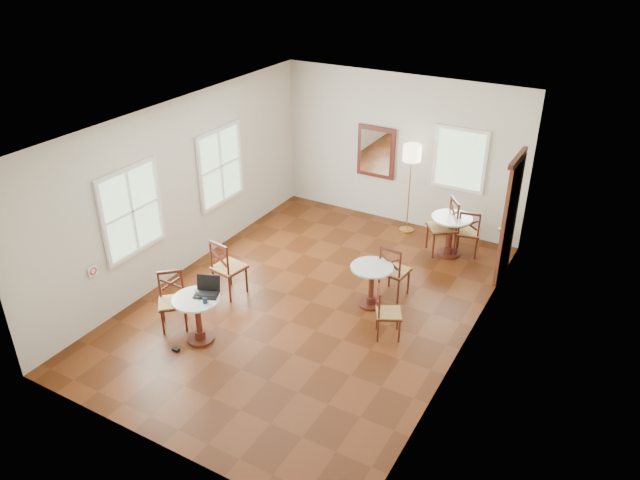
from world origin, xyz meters
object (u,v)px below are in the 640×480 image
Objects in this scene: navy_mug at (205,301)px; water_glass at (197,292)px; chair_mid_a at (394,271)px; cafe_table_back at (450,232)px; power_adapter at (176,350)px; chair_near_a at (228,267)px; chair_back_a at (468,232)px; chair_back_b at (443,227)px; cafe_table_near at (198,314)px; chair_mid_b at (387,313)px; floor_lamp at (412,159)px; mouse at (199,298)px; chair_near_b at (172,301)px; cafe_table_mid at (371,281)px; laptop at (207,289)px.

water_glass is at bearing 157.21° from navy_mug.
navy_mug is at bearing 59.60° from chair_mid_a.
cafe_table_back is 7.85× the size of water_glass.
chair_near_a is at bearing 98.44° from power_adapter.
chair_back_a is 5.61m from power_adapter.
cafe_table_near is at bearing -63.95° from chair_back_b.
navy_mug is 0.90m from power_adapter.
chair_near_a is 1.11× the size of chair_back_a.
floor_lamp reaches higher than chair_mid_b.
floor_lamp is at bearing -10.22° from chair_mid_b.
chair_near_a reaches higher than mouse.
cafe_table_back is 8.99× the size of mouse.
chair_mid_b is 8.39× the size of navy_mug.
chair_near_b is (-0.18, -1.13, -0.06)m from chair_near_a.
cafe_table_near is at bearing -118.65° from cafe_table_back.
laptop is at bearing -132.76° from cafe_table_mid.
mouse is (-1.24, -4.81, -0.76)m from floor_lamp.
chair_mid_b is at bearing -166.21° from chair_near_a.
water_glass is at bearing 77.14° from power_adapter.
cafe_table_back is at bearing -27.53° from chair_mid_b.
chair_near_a is 0.57× the size of floor_lamp.
cafe_table_back is 2.83m from chair_mid_b.
chair_near_a is 2.74m from chair_mid_b.
cafe_table_mid is 2.28m from chair_back_b.
cafe_table_mid is at bearing 58.46° from chair_back_a.
mouse reaches higher than cafe_table_near.
navy_mug reaches higher than cafe_table_mid.
floor_lamp is at bearing 74.57° from power_adapter.
navy_mug is (-1.10, -4.85, -0.74)m from floor_lamp.
chair_mid_b is 2.63m from navy_mug.
chair_near_b is 3.21m from chair_mid_b.
floor_lamp is 5.03m from navy_mug.
cafe_table_near is at bearing 56.54° from chair_mid_a.
chair_mid_b is at bearing -72.67° from floor_lamp.
power_adapter is at bearing 107.47° from chair_near_a.
chair_back_b reaches higher than mouse.
chair_back_b is at bearing 14.83° from chair_near_b.
cafe_table_mid is 2.72m from mouse.
cafe_table_mid is at bearing 47.46° from water_glass.
chair_back_b is 10.19× the size of power_adapter.
chair_mid_a is (1.99, 2.50, 0.02)m from cafe_table_near.
mouse is 0.83× the size of power_adapter.
cafe_table_mid is 2.66m from navy_mug.
water_glass is (-2.03, -2.43, 0.31)m from chair_mid_a.
power_adapter is at bearing -90.54° from chair_near_b.
cafe_table_near is 2.74m from cafe_table_mid.
chair_back_a is (0.63, 1.98, -0.02)m from chair_mid_a.
navy_mug is 0.25m from water_glass.
chair_mid_a is at bearing -73.24° from floor_lamp.
cafe_table_back is (2.34, 4.28, 0.03)m from cafe_table_near.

